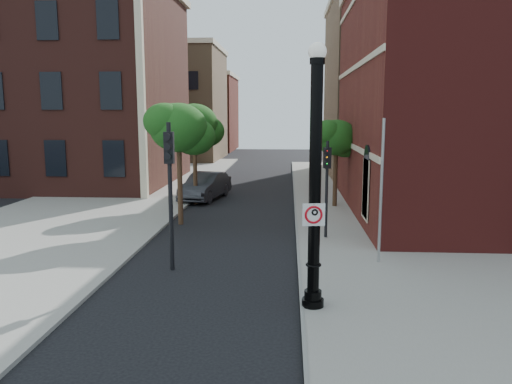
# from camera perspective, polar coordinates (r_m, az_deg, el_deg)

# --- Properties ---
(ground) EXTENTS (120.00, 120.00, 0.00)m
(ground) POSITION_cam_1_polar(r_m,az_deg,el_deg) (13.40, -3.76, -13.93)
(ground) COLOR black
(ground) RESTS_ON ground
(sidewalk_right) EXTENTS (8.00, 60.00, 0.12)m
(sidewalk_right) POSITION_cam_1_polar(r_m,az_deg,el_deg) (23.23, 14.47, -4.09)
(sidewalk_right) COLOR gray
(sidewalk_right) RESTS_ON ground
(sidewalk_left) EXTENTS (10.00, 50.00, 0.12)m
(sidewalk_left) POSITION_cam_1_polar(r_m,az_deg,el_deg) (32.46, -15.46, -0.44)
(sidewalk_left) COLOR gray
(sidewalk_left) RESTS_ON ground
(curb_edge) EXTENTS (0.10, 60.00, 0.14)m
(curb_edge) POSITION_cam_1_polar(r_m,az_deg,el_deg) (22.82, 4.66, -4.04)
(curb_edge) COLOR gray
(curb_edge) RESTS_ON ground
(victorian_building) EXTENTS (18.60, 14.60, 17.95)m
(victorian_building) POSITION_cam_1_polar(r_m,az_deg,el_deg) (40.43, -22.81, 13.36)
(victorian_building) COLOR #54251F
(victorian_building) RESTS_ON ground
(bg_building_tan_a) EXTENTS (12.00, 12.00, 12.00)m
(bg_building_tan_a) POSITION_cam_1_polar(r_m,az_deg,el_deg) (57.86, -10.04, 9.68)
(bg_building_tan_a) COLOR #8D6F4D
(bg_building_tan_a) RESTS_ON ground
(bg_building_red) EXTENTS (12.00, 12.00, 10.00)m
(bg_building_red) POSITION_cam_1_polar(r_m,az_deg,el_deg) (71.54, -7.34, 8.80)
(bg_building_red) COLOR maroon
(bg_building_red) RESTS_ON ground
(bg_building_tan_b) EXTENTS (22.00, 14.00, 14.00)m
(bg_building_tan_b) POSITION_cam_1_polar(r_m,az_deg,el_deg) (44.63, 22.91, 10.63)
(bg_building_tan_b) COLOR #8D6F4D
(bg_building_tan_b) RESTS_ON ground
(lamppost) EXTENTS (0.59, 0.59, 6.95)m
(lamppost) POSITION_cam_1_polar(r_m,az_deg,el_deg) (12.94, 6.74, 0.02)
(lamppost) COLOR black
(lamppost) RESTS_ON ground
(no_parking_sign) EXTENTS (0.58, 0.13, 0.59)m
(no_parking_sign) POSITION_cam_1_polar(r_m,az_deg,el_deg) (12.86, 6.62, -2.57)
(no_parking_sign) COLOR white
(no_parking_sign) RESTS_ON ground
(parked_car) EXTENTS (2.67, 5.20, 1.63)m
(parked_car) POSITION_cam_1_polar(r_m,az_deg,el_deg) (30.44, -5.80, 0.68)
(parked_car) COLOR #2E2E33
(parked_car) RESTS_ON ground
(traffic_signal_left) EXTENTS (0.32, 0.41, 4.93)m
(traffic_signal_left) POSITION_cam_1_polar(r_m,az_deg,el_deg) (16.50, -9.84, 2.28)
(traffic_signal_left) COLOR black
(traffic_signal_left) RESTS_ON ground
(traffic_signal_right) EXTENTS (0.32, 0.36, 4.10)m
(traffic_signal_right) POSITION_cam_1_polar(r_m,az_deg,el_deg) (20.51, 8.10, 2.06)
(traffic_signal_right) COLOR black
(traffic_signal_right) RESTS_ON ground
(utility_pole) EXTENTS (0.10, 0.10, 5.05)m
(utility_pole) POSITION_cam_1_polar(r_m,az_deg,el_deg) (17.42, 14.10, -0.14)
(utility_pole) COLOR #999999
(utility_pole) RESTS_ON ground
(street_tree_a) EXTENTS (3.15, 2.85, 5.68)m
(street_tree_a) POSITION_cam_1_polar(r_m,az_deg,el_deg) (23.43, -8.72, 7.13)
(street_tree_a) COLOR #362315
(street_tree_a) RESTS_ON ground
(street_tree_b) EXTENTS (3.19, 2.88, 5.74)m
(street_tree_b) POSITION_cam_1_polar(r_m,az_deg,el_deg) (28.67, -6.97, 7.60)
(street_tree_b) COLOR #362315
(street_tree_b) RESTS_ON ground
(street_tree_c) EXTENTS (2.70, 2.44, 4.86)m
(street_tree_c) POSITION_cam_1_polar(r_m,az_deg,el_deg) (27.64, 9.21, 6.04)
(street_tree_c) COLOR #362315
(street_tree_c) RESTS_ON ground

